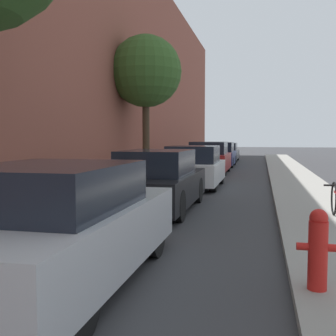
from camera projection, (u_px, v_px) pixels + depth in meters
The scene contains 12 objects.
ground_plane at pixel (217, 187), 14.90m from camera, with size 120.00×120.00×0.00m, color #333335.
sidewalk_left at pixel (139, 183), 15.52m from camera, with size 2.00×52.00×0.12m.
sidewalk_right at pixel (301, 187), 14.26m from camera, with size 2.00×52.00×0.12m.
building_facade_left at pixel (103, 48), 15.44m from camera, with size 0.70×52.00×10.16m.
parked_car_silver at pixel (57, 227), 5.02m from camera, with size 1.89×4.30×1.47m.
parked_car_black at pixel (158, 182), 10.14m from camera, with size 1.71×4.31×1.46m.
parked_car_white at pixel (194, 168), 14.82m from camera, with size 1.88×3.92×1.47m.
parked_car_red at pixel (209, 158), 20.39m from camera, with size 1.87×4.00×1.55m.
parked_car_navy at pixel (220, 155), 25.21m from camera, with size 1.71×4.07×1.46m.
parked_car_grey at pixel (226, 152), 30.61m from camera, with size 1.79×4.19×1.35m.
street_tree_far at pixel (146, 72), 16.37m from camera, with size 2.82×2.82×5.64m.
fire_hydrant at pixel (318, 248), 4.53m from camera, with size 0.45×0.21×0.89m.
Camera 1 is at (1.54, 1.17, 1.78)m, focal length 44.68 mm.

